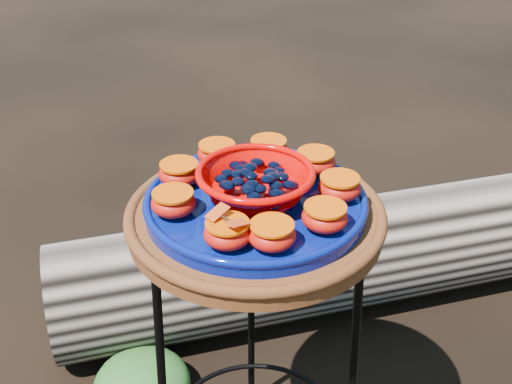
{
  "coord_description": "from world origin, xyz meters",
  "views": [
    {
      "loc": [
        -0.05,
        -0.94,
        1.34
      ],
      "look_at": [
        0.0,
        0.0,
        0.77
      ],
      "focal_mm": 45.0,
      "sensor_mm": 36.0,
      "label": 1
    }
  ],
  "objects_px": {
    "terracotta_saucer": "(255,219)",
    "red_bowl": "(255,185)",
    "plant_stand": "(256,369)",
    "cobalt_plate": "(255,204)",
    "driftwood_log": "(353,252)"
  },
  "relations": [
    {
      "from": "terracotta_saucer",
      "to": "red_bowl",
      "type": "height_order",
      "value": "red_bowl"
    },
    {
      "from": "plant_stand",
      "to": "terracotta_saucer",
      "type": "xyz_separation_m",
      "value": [
        0.0,
        0.0,
        0.37
      ]
    },
    {
      "from": "plant_stand",
      "to": "terracotta_saucer",
      "type": "height_order",
      "value": "terracotta_saucer"
    },
    {
      "from": "terracotta_saucer",
      "to": "cobalt_plate",
      "type": "xyz_separation_m",
      "value": [
        0.0,
        0.0,
        0.03
      ]
    },
    {
      "from": "terracotta_saucer",
      "to": "driftwood_log",
      "type": "relative_size",
      "value": 0.25
    },
    {
      "from": "plant_stand",
      "to": "driftwood_log",
      "type": "distance_m",
      "value": 0.73
    },
    {
      "from": "plant_stand",
      "to": "cobalt_plate",
      "type": "distance_m",
      "value": 0.4
    },
    {
      "from": "cobalt_plate",
      "to": "terracotta_saucer",
      "type": "bearing_deg",
      "value": 0.0
    },
    {
      "from": "red_bowl",
      "to": "driftwood_log",
      "type": "bearing_deg",
      "value": 62.41
    },
    {
      "from": "terracotta_saucer",
      "to": "cobalt_plate",
      "type": "distance_m",
      "value": 0.03
    },
    {
      "from": "terracotta_saucer",
      "to": "plant_stand",
      "type": "bearing_deg",
      "value": 0.0
    },
    {
      "from": "red_bowl",
      "to": "terracotta_saucer",
      "type": "bearing_deg",
      "value": 0.0
    },
    {
      "from": "cobalt_plate",
      "to": "red_bowl",
      "type": "bearing_deg",
      "value": 0.0
    },
    {
      "from": "red_bowl",
      "to": "driftwood_log",
      "type": "height_order",
      "value": "red_bowl"
    },
    {
      "from": "driftwood_log",
      "to": "red_bowl",
      "type": "bearing_deg",
      "value": -117.59
    }
  ]
}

